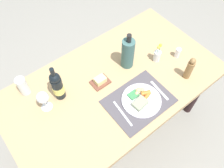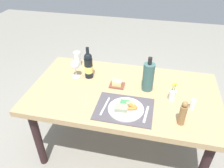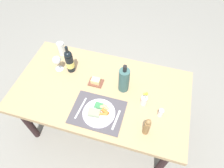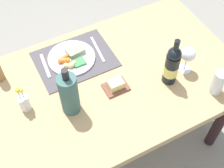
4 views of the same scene
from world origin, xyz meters
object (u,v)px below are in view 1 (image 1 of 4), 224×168
(salt_shaker, at_px, (178,53))
(pepper_mill, at_px, (190,69))
(wine_glass, at_px, (43,98))
(knife, at_px, (159,90))
(flower_vase, at_px, (157,55))
(dinner_plate, at_px, (141,99))
(wine_bottle, at_px, (57,86))
(fork, at_px, (123,113))
(water_tumbler, at_px, (23,87))
(cooler_bottle, at_px, (128,53))
(butter_dish, at_px, (100,81))
(dining_table, at_px, (113,89))

(salt_shaker, relative_size, pepper_mill, 0.42)
(wine_glass, bearing_deg, knife, -28.95)
(flower_vase, bearing_deg, dinner_plate, -149.72)
(flower_vase, relative_size, wine_bottle, 0.57)
(fork, relative_size, wine_bottle, 0.71)
(water_tumbler, height_order, flower_vase, flower_vase)
(wine_glass, bearing_deg, dinner_plate, -33.98)
(fork, relative_size, knife, 1.16)
(wine_glass, bearing_deg, pepper_mill, -23.77)
(dinner_plate, relative_size, water_tumbler, 1.84)
(salt_shaker, height_order, wine_glass, wine_glass)
(water_tumbler, relative_size, salt_shaker, 1.77)
(dinner_plate, height_order, flower_vase, flower_vase)
(cooler_bottle, bearing_deg, knife, -85.93)
(butter_dish, bearing_deg, water_tumbler, 150.35)
(wine_glass, bearing_deg, flower_vase, -10.46)
(butter_dish, distance_m, wine_glass, 0.42)
(water_tumbler, height_order, pepper_mill, pepper_mill)
(butter_dish, relative_size, flower_vase, 0.75)
(salt_shaker, relative_size, wine_glass, 0.50)
(wine_glass, height_order, wine_bottle, wine_bottle)
(butter_dish, height_order, salt_shaker, salt_shaker)
(salt_shaker, height_order, flower_vase, flower_vase)
(fork, distance_m, butter_dish, 0.30)
(water_tumbler, height_order, wine_glass, wine_glass)
(fork, xyz_separation_m, salt_shaker, (0.65, 0.12, 0.03))
(flower_vase, distance_m, wine_glass, 0.88)
(salt_shaker, bearing_deg, wine_glass, 167.14)
(water_tumbler, distance_m, wine_glass, 0.21)
(dining_table, xyz_separation_m, salt_shaker, (0.55, -0.11, 0.12))
(fork, relative_size, wine_glass, 1.28)
(dining_table, relative_size, wine_glass, 9.61)
(cooler_bottle, bearing_deg, dinner_plate, -113.41)
(dinner_plate, relative_size, wine_bottle, 0.91)
(dining_table, height_order, pepper_mill, pepper_mill)
(butter_dish, distance_m, salt_shaker, 0.64)
(wine_bottle, bearing_deg, dining_table, -22.64)
(dining_table, bearing_deg, pepper_mill, -31.79)
(dining_table, relative_size, fork, 7.51)
(dining_table, bearing_deg, cooler_bottle, 20.21)
(salt_shaker, xyz_separation_m, pepper_mill, (-0.09, -0.18, 0.05))
(knife, height_order, salt_shaker, salt_shaker)
(water_tumbler, bearing_deg, butter_dish, -29.65)
(flower_vase, bearing_deg, salt_shaker, -25.53)
(dining_table, bearing_deg, water_tumbler, 148.58)
(dining_table, xyz_separation_m, water_tumbler, (-0.53, 0.32, 0.14))
(knife, bearing_deg, flower_vase, 54.77)
(dinner_plate, relative_size, flower_vase, 1.58)
(flower_vase, bearing_deg, water_tumbler, 158.86)
(salt_shaker, distance_m, wine_bottle, 0.94)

